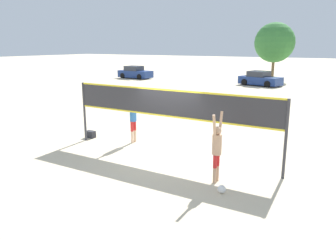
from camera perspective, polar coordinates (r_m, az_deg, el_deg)
name	(u,v)px	position (r m, az deg, el deg)	size (l,w,h in m)	color
ground_plane	(168,156)	(12.14, 0.00, -6.28)	(200.00, 200.00, 0.00)	beige
volleyball_net	(168,107)	(11.66, 0.00, 2.30)	(8.26, 0.09, 2.48)	#38383D
player_spiker	(217,146)	(9.70, 8.50, -4.54)	(0.28, 0.70, 2.11)	tan
player_blocker	(133,115)	(13.59, -6.10, 0.91)	(0.28, 0.72, 2.23)	beige
volleyball	(222,189)	(9.35, 9.34, -11.79)	(0.23, 0.23, 0.23)	white
gear_bag	(91,134)	(14.84, -13.34, -2.44)	(0.42, 0.25, 0.30)	#2D2D33
parked_car_near	(135,73)	(40.40, -5.76, 8.18)	(4.31, 2.10, 1.49)	navy
parked_car_mid	(260,79)	(34.26, 15.72, 6.88)	(4.37, 2.77, 1.44)	navy
tree_left_cluster	(275,43)	(40.02, 18.08, 12.70)	(4.49, 4.49, 6.49)	brown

